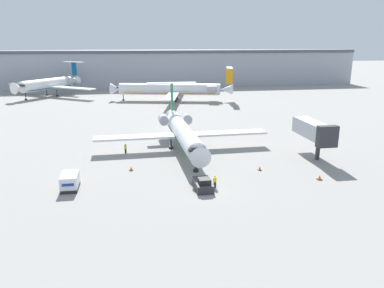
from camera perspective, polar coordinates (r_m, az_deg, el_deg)
The scene contains 13 objects.
ground_plane at distance 48.78m, azimuth 2.22°, elevation -7.12°, with size 600.00×600.00×0.00m, color gray.
terminal_building at distance 164.72m, azimuth -6.51°, elevation 11.43°, with size 180.00×16.80×15.04m.
airplane_main at distance 66.19m, azimuth -1.48°, elevation 1.95°, with size 30.92×30.18×10.47m.
pushback_tug at distance 49.09m, azimuth 1.70°, elevation -6.16°, with size 2.16×4.24×1.76m.
luggage_cart at distance 51.47m, azimuth -18.10°, elevation -5.46°, with size 2.09×3.64×2.05m.
worker_near_tug at distance 49.50m, azimuth 3.51°, elevation -5.71°, with size 0.40×0.24×1.68m.
worker_by_wing at distance 65.38m, azimuth -10.10°, elevation -0.66°, with size 0.40×0.24×1.65m.
traffic_cone_left at distance 56.72m, azimuth -9.26°, elevation -3.70°, with size 0.61×0.61×0.66m.
traffic_cone_right at distance 56.99m, azimuth 10.30°, elevation -3.66°, with size 0.53×0.53×0.66m.
traffic_cone_mid at distance 55.32m, azimuth 18.88°, elevation -4.84°, with size 0.72×0.72×0.68m.
airplane_parked_far_left at distance 121.81m, azimuth -2.97°, elevation 8.33°, with size 39.59×37.71×10.70m.
airplane_parked_far_right at distance 141.18m, azimuth -20.93°, elevation 8.54°, with size 33.13×26.31×11.30m.
jet_bridge at distance 64.89m, azimuth 18.08°, elevation 1.96°, with size 3.20×10.44×6.19m.
Camera 1 is at (-9.42, -44.07, 18.68)m, focal length 35.00 mm.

